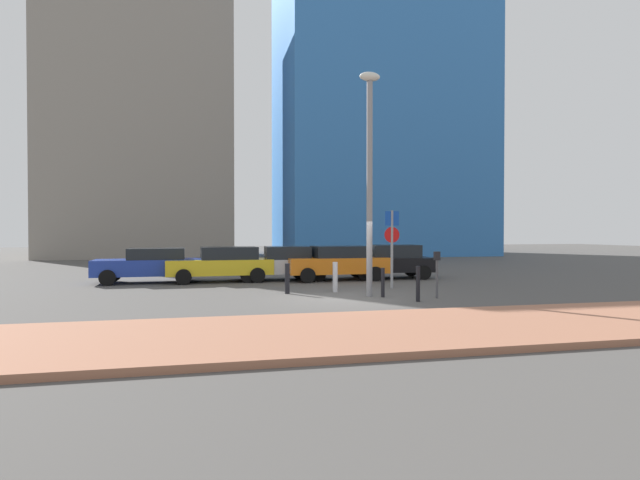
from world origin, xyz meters
TOP-DOWN VIEW (x-y plane):
  - ground_plane at (0.00, 0.00)m, footprint 120.00×120.00m
  - sidewalk_brick at (0.00, -5.68)m, footprint 40.00×4.26m
  - parked_car_blue at (-6.80, 6.47)m, footprint 4.41×2.09m
  - parked_car_yellow at (-3.81, 6.16)m, footprint 4.53×2.08m
  - parked_car_silver at (-1.15, 6.34)m, footprint 4.54×2.11m
  - parked_car_orange at (1.22, 5.79)m, footprint 4.49×2.10m
  - parked_car_black at (3.84, 6.07)m, footprint 4.14×2.24m
  - parking_sign_post at (2.45, 2.26)m, footprint 0.60×0.10m
  - parking_meter at (2.84, -0.77)m, footprint 0.18×0.14m
  - street_lamp at (0.85, 0.17)m, footprint 0.70×0.36m
  - traffic_bollard_near at (1.92, -1.37)m, footprint 0.13×0.13m
  - traffic_bollard_mid at (-1.71, 1.46)m, footprint 0.16×0.16m
  - traffic_bollard_far at (1.23, -0.12)m, footprint 0.12×0.12m
  - traffic_bollard_edge at (0.03, 1.56)m, footprint 0.18×0.18m
  - building_colorful_midrise at (11.64, 30.59)m, footprint 18.61×14.62m
  - building_under_construction at (-9.93, 31.04)m, footprint 15.19×11.58m

SIDE VIEW (x-z plane):
  - ground_plane at x=0.00m, z-range 0.00..0.00m
  - sidewalk_brick at x=0.00m, z-range 0.00..0.14m
  - traffic_bollard_far at x=1.23m, z-range 0.00..0.97m
  - traffic_bollard_mid at x=-1.71m, z-range 0.00..1.05m
  - traffic_bollard_edge at x=0.03m, z-range 0.00..1.08m
  - traffic_bollard_near at x=1.92m, z-range 0.00..1.10m
  - parked_car_silver at x=-1.15m, z-range 0.01..1.52m
  - parked_car_blue at x=-6.80m, z-range 0.05..1.50m
  - parked_car_yellow at x=-3.81m, z-range 0.04..1.54m
  - parked_car_orange at x=1.22m, z-range 0.04..1.57m
  - parked_car_black at x=3.84m, z-range 0.03..1.58m
  - parking_meter at x=2.84m, z-range 0.22..1.73m
  - parking_sign_post at x=2.45m, z-range 0.39..3.36m
  - street_lamp at x=0.85m, z-range 0.63..8.08m
  - building_under_construction at x=-9.93m, z-range 0.00..23.28m
  - building_colorful_midrise at x=11.64m, z-range 0.00..30.13m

